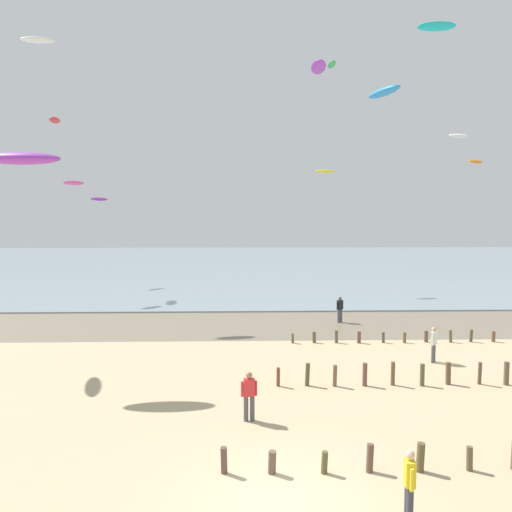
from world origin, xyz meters
TOP-DOWN VIEW (x-y plane):
  - ground_plane at (0.00, 0.00)m, footprint 160.00×160.00m
  - wet_sand_strip at (0.00, 19.87)m, footprint 120.00×8.28m
  - sea at (0.00, 59.01)m, footprint 160.00×70.00m
  - groyne_near at (4.79, 1.20)m, footprint 12.32×0.32m
  - groyne_mid at (7.41, 8.19)m, footprint 13.33×0.36m
  - groyne_far at (10.77, 15.17)m, footprint 17.57×0.35m
  - person_nearest_camera at (2.96, -1.10)m, footprint 0.26×0.57m
  - person_mid_beach at (8.28, 11.40)m, footprint 0.37×0.50m
  - person_by_waterline at (5.53, 20.43)m, footprint 0.49×0.38m
  - person_left_flank at (-0.63, 4.74)m, footprint 0.56×0.28m
  - kite_aloft_1 at (-17.55, 34.38)m, footprint 0.84×2.21m
  - kite_aloft_2 at (14.64, 29.09)m, footprint 3.13×1.40m
  - kite_aloft_3 at (5.82, 26.31)m, footprint 0.71×1.83m
  - kite_aloft_4 at (-14.99, 38.60)m, footprint 1.80×2.20m
  - kite_aloft_5 at (6.60, 33.72)m, footprint 1.98×0.95m
  - kite_aloft_6 at (23.43, 40.48)m, footprint 2.20×1.69m
  - kite_aloft_7 at (17.62, 31.14)m, footprint 2.03×1.03m
  - kite_aloft_8 at (-14.52, 29.74)m, footprint 1.71×1.76m
  - kite_aloft_9 at (7.44, 17.87)m, footprint 1.84×3.13m
  - kite_aloft_10 at (-15.18, 24.96)m, footprint 2.43×1.14m
  - kite_aloft_11 at (3.63, 18.25)m, footprint 1.05×2.71m
  - kite_aloft_12 at (-10.41, 10.29)m, footprint 3.40×1.22m

SIDE VIEW (x-z plane):
  - ground_plane at x=0.00m, z-range 0.00..0.00m
  - wet_sand_strip at x=0.00m, z-range 0.00..0.01m
  - sea at x=0.00m, z-range 0.00..0.10m
  - groyne_far at x=10.77m, z-range -0.05..0.68m
  - groyne_near at x=4.79m, z-range -0.05..0.78m
  - groyne_mid at x=7.41m, z-range -0.07..1.03m
  - person_nearest_camera at x=2.96m, z-range 0.06..1.77m
  - person_mid_beach at x=8.28m, z-range 0.06..1.77m
  - person_by_waterline at x=5.53m, z-range 0.06..1.77m
  - person_left_flank at x=-0.63m, z-range 0.06..1.77m
  - kite_aloft_4 at x=-14.99m, z-range 8.33..8.81m
  - kite_aloft_12 at x=-10.41m, z-range 9.17..9.78m
  - kite_aloft_8 at x=-14.52m, z-range 9.36..9.85m
  - kite_aloft_5 at x=6.60m, z-range 10.76..11.07m
  - kite_aloft_6 at x=23.43m, z-range 12.22..12.83m
  - kite_aloft_7 at x=17.62m, z-range 13.45..13.99m
  - kite_aloft_9 at x=7.44m, z-range 13.89..14.49m
  - kite_aloft_1 at x=-17.55m, z-range 15.12..15.75m
  - kite_aloft_11 at x=3.63m, z-range 15.41..15.93m
  - kite_aloft_3 at x=5.82m, z-range 17.96..18.35m
  - kite_aloft_10 at x=-15.18m, z-range 19.04..19.47m
  - kite_aloft_2 at x=14.64m, z-range 21.56..22.38m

